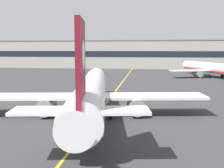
% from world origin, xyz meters
% --- Properties ---
extents(ground_plane, '(400.00, 400.00, 0.00)m').
position_xyz_m(ground_plane, '(0.00, 0.00, 0.00)').
color(ground_plane, '#353538').
extents(taxiway_centreline, '(3.72, 179.97, 0.01)m').
position_xyz_m(taxiway_centreline, '(0.00, 30.00, 0.00)').
color(taxiway_centreline, yellow).
rests_on(taxiway_centreline, ground).
extents(airliner_foreground, '(32.35, 41.37, 11.65)m').
position_xyz_m(airliner_foreground, '(-0.27, 8.36, 3.37)').
color(airliner_foreground, white).
rests_on(airliner_foreground, ground).
extents(airliner_background, '(28.55, 36.00, 10.50)m').
position_xyz_m(airliner_background, '(28.06, 67.28, 3.04)').
color(airliner_background, white).
rests_on(airliner_background, ground).
extents(terminal_building, '(169.49, 12.40, 13.80)m').
position_xyz_m(terminal_building, '(-1.18, 110.13, 6.91)').
color(terminal_building, '#9E998E').
rests_on(terminal_building, ground).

